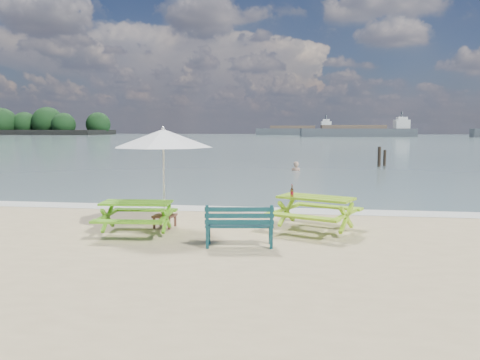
# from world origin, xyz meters

# --- Properties ---
(sea) EXTENTS (300.00, 300.00, 0.00)m
(sea) POSITION_xyz_m (0.00, 85.00, 0.00)
(sea) COLOR slate
(sea) RESTS_ON ground
(foam_strip) EXTENTS (22.00, 0.90, 0.01)m
(foam_strip) POSITION_xyz_m (0.00, 4.60, 0.01)
(foam_strip) COLOR silver
(foam_strip) RESTS_ON ground
(picnic_table_left) EXTENTS (1.56, 1.71, 0.69)m
(picnic_table_left) POSITION_xyz_m (-1.53, 1.38, 0.33)
(picnic_table_left) COLOR #559E18
(picnic_table_left) RESTS_ON ground
(picnic_table_right) EXTENTS (2.15, 2.24, 0.76)m
(picnic_table_right) POSITION_xyz_m (2.20, 2.18, 0.36)
(picnic_table_right) COLOR #86B91C
(picnic_table_right) RESTS_ON ground
(park_bench) EXTENTS (1.32, 0.59, 0.78)m
(park_bench) POSITION_xyz_m (0.76, 0.65, 0.24)
(park_bench) COLOR #0D353A
(park_bench) RESTS_ON ground
(side_table) EXTENTS (0.49, 0.49, 0.29)m
(side_table) POSITION_xyz_m (-1.15, 2.09, 0.15)
(side_table) COLOR brown
(side_table) RESTS_ON ground
(patio_umbrella) EXTENTS (2.44, 2.44, 2.21)m
(patio_umbrella) POSITION_xyz_m (-1.15, 2.09, 2.01)
(patio_umbrella) COLOR silver
(patio_umbrella) RESTS_ON ground
(beer_bottle) EXTENTS (0.07, 0.07, 0.26)m
(beer_bottle) POSITION_xyz_m (1.69, 2.09, 0.84)
(beer_bottle) COLOR #8D5214
(beer_bottle) RESTS_ON picnic_table_right
(swimmer) EXTENTS (0.68, 0.55, 1.64)m
(swimmer) POSITION_xyz_m (1.47, 16.74, -0.33)
(swimmer) COLOR tan
(swimmer) RESTS_ON ground
(mooring_pilings) EXTENTS (0.58, 0.78, 1.37)m
(mooring_pilings) POSITION_xyz_m (6.31, 20.02, 0.44)
(mooring_pilings) COLOR black
(mooring_pilings) RESTS_ON ground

